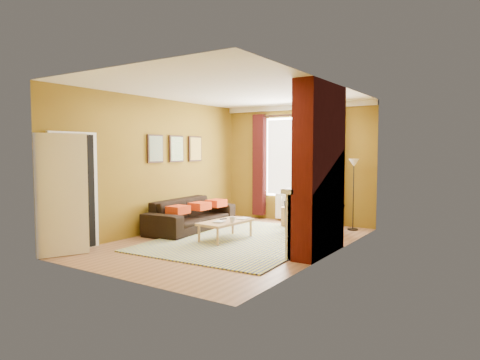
% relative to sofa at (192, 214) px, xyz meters
% --- Properties ---
extents(ground, '(5.50, 5.50, 0.00)m').
position_rel_sofa_xyz_m(ground, '(1.42, -0.51, -0.34)').
color(ground, brown).
rests_on(ground, ground).
extents(room_walls, '(3.82, 5.54, 2.83)m').
position_rel_sofa_xyz_m(room_walls, '(2.05, -0.23, 1.05)').
color(room_walls, olive).
rests_on(room_walls, ground).
extents(striped_rug, '(2.98, 3.99, 0.02)m').
position_rel_sofa_xyz_m(striped_rug, '(1.47, -0.27, -0.32)').
color(striped_rug, '#354593').
rests_on(striped_rug, ground).
extents(sofa, '(1.08, 2.36, 0.67)m').
position_rel_sofa_xyz_m(sofa, '(0.00, 0.00, 0.00)').
color(sofa, black).
rests_on(sofa, ground).
extents(armchair, '(1.30, 1.31, 0.64)m').
position_rel_sofa_xyz_m(armchair, '(2.36, 1.08, -0.02)').
color(armchair, black).
rests_on(armchair, ground).
extents(coffee_table, '(0.64, 1.16, 0.38)m').
position_rel_sofa_xyz_m(coffee_table, '(1.23, -0.47, -0.00)').
color(coffee_table, tan).
rests_on(coffee_table, ground).
extents(wicker_stool, '(0.46, 0.46, 0.44)m').
position_rel_sofa_xyz_m(wicker_stool, '(1.58, 1.51, -0.11)').
color(wicker_stool, '#A37C46').
rests_on(wicker_stool, ground).
extents(floor_lamp, '(0.29, 0.29, 1.53)m').
position_rel_sofa_xyz_m(floor_lamp, '(2.92, 1.89, 0.88)').
color(floor_lamp, black).
rests_on(floor_lamp, ground).
extents(book_a, '(0.22, 0.27, 0.02)m').
position_rel_sofa_xyz_m(book_a, '(1.13, -0.68, 0.05)').
color(book_a, '#999999').
rests_on(book_a, coffee_table).
extents(book_b, '(0.19, 0.26, 0.02)m').
position_rel_sofa_xyz_m(book_b, '(1.30, -0.10, 0.05)').
color(book_b, '#999999').
rests_on(book_b, coffee_table).
extents(mug, '(0.15, 0.15, 0.10)m').
position_rel_sofa_xyz_m(mug, '(1.43, -0.54, 0.09)').
color(mug, '#999999').
rests_on(mug, coffee_table).
extents(tv_remote, '(0.08, 0.16, 0.02)m').
position_rel_sofa_xyz_m(tv_remote, '(1.10, -0.36, 0.05)').
color(tv_remote, '#29292C').
rests_on(tv_remote, coffee_table).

